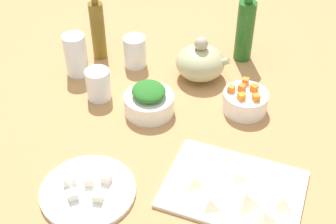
{
  "coord_description": "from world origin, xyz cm",
  "views": [
    {
      "loc": [
        26.45,
        -90.64,
        87.16
      ],
      "look_at": [
        0.0,
        0.0,
        8.0
      ],
      "focal_mm": 49.72,
      "sensor_mm": 36.0,
      "label": 1
    }
  ],
  "objects_px": {
    "drinking_glass_1": "(98,84)",
    "bowl_carrots": "(245,102)",
    "plate_tofu": "(88,191)",
    "bowl_greens": "(149,104)",
    "drinking_glass_2": "(135,52)",
    "teapot": "(200,62)",
    "bottle_0": "(245,30)",
    "drinking_glass_0": "(76,55)",
    "bottle_1": "(98,29)",
    "cutting_board": "(233,189)"
  },
  "relations": [
    {
      "from": "drinking_glass_0",
      "to": "drinking_glass_2",
      "type": "relative_size",
      "value": 1.34
    },
    {
      "from": "cutting_board",
      "to": "bowl_greens",
      "type": "height_order",
      "value": "bowl_greens"
    },
    {
      "from": "bottle_0",
      "to": "drinking_glass_2",
      "type": "bearing_deg",
      "value": -157.1
    },
    {
      "from": "bowl_greens",
      "to": "teapot",
      "type": "bearing_deg",
      "value": 64.54
    },
    {
      "from": "drinking_glass_0",
      "to": "bottle_1",
      "type": "bearing_deg",
      "value": 73.92
    },
    {
      "from": "bottle_0",
      "to": "drinking_glass_1",
      "type": "relative_size",
      "value": 2.58
    },
    {
      "from": "drinking_glass_2",
      "to": "bottle_1",
      "type": "bearing_deg",
      "value": 173.8
    },
    {
      "from": "drinking_glass_2",
      "to": "teapot",
      "type": "bearing_deg",
      "value": -1.48
    },
    {
      "from": "plate_tofu",
      "to": "bottle_1",
      "type": "relative_size",
      "value": 0.91
    },
    {
      "from": "plate_tofu",
      "to": "bowl_greens",
      "type": "height_order",
      "value": "bowl_greens"
    },
    {
      "from": "teapot",
      "to": "drinking_glass_0",
      "type": "height_order",
      "value": "teapot"
    },
    {
      "from": "plate_tofu",
      "to": "bowl_greens",
      "type": "distance_m",
      "value": 0.33
    },
    {
      "from": "plate_tofu",
      "to": "drinking_glass_2",
      "type": "xyz_separation_m",
      "value": [
        -0.07,
        0.53,
        0.04
      ]
    },
    {
      "from": "drinking_glass_2",
      "to": "bottle_0",
      "type": "bearing_deg",
      "value": 22.9
    },
    {
      "from": "cutting_board",
      "to": "drinking_glass_2",
      "type": "xyz_separation_m",
      "value": [
        -0.39,
        0.43,
        0.04
      ]
    },
    {
      "from": "teapot",
      "to": "drinking_glass_0",
      "type": "bearing_deg",
      "value": -166.59
    },
    {
      "from": "bottle_0",
      "to": "bottle_1",
      "type": "distance_m",
      "value": 0.46
    },
    {
      "from": "drinking_glass_1",
      "to": "bowl_carrots",
      "type": "bearing_deg",
      "value": 8.38
    },
    {
      "from": "cutting_board",
      "to": "teapot",
      "type": "bearing_deg",
      "value": 113.14
    },
    {
      "from": "teapot",
      "to": "drinking_glass_2",
      "type": "relative_size",
      "value": 1.66
    },
    {
      "from": "bowl_carrots",
      "to": "drinking_glass_2",
      "type": "relative_size",
      "value": 1.26
    },
    {
      "from": "cutting_board",
      "to": "teapot",
      "type": "xyz_separation_m",
      "value": [
        -0.18,
        0.42,
        0.05
      ]
    },
    {
      "from": "cutting_board",
      "to": "bottle_0",
      "type": "distance_m",
      "value": 0.58
    },
    {
      "from": "bottle_0",
      "to": "drinking_glass_2",
      "type": "height_order",
      "value": "bottle_0"
    },
    {
      "from": "bowl_greens",
      "to": "bottle_0",
      "type": "xyz_separation_m",
      "value": [
        0.21,
        0.35,
        0.08
      ]
    },
    {
      "from": "plate_tofu",
      "to": "bowl_carrots",
      "type": "xyz_separation_m",
      "value": [
        0.3,
        0.41,
        0.02
      ]
    },
    {
      "from": "plate_tofu",
      "to": "drinking_glass_0",
      "type": "relative_size",
      "value": 1.67
    },
    {
      "from": "plate_tofu",
      "to": "teapot",
      "type": "xyz_separation_m",
      "value": [
        0.14,
        0.53,
        0.05
      ]
    },
    {
      "from": "bowl_carrots",
      "to": "drinking_glass_1",
      "type": "relative_size",
      "value": 1.36
    },
    {
      "from": "cutting_board",
      "to": "bottle_1",
      "type": "distance_m",
      "value": 0.69
    },
    {
      "from": "drinking_glass_1",
      "to": "drinking_glass_2",
      "type": "relative_size",
      "value": 0.93
    },
    {
      "from": "bowl_carrots",
      "to": "drinking_glass_1",
      "type": "bearing_deg",
      "value": -171.62
    },
    {
      "from": "plate_tofu",
      "to": "bowl_greens",
      "type": "relative_size",
      "value": 1.6
    },
    {
      "from": "cutting_board",
      "to": "drinking_glass_1",
      "type": "height_order",
      "value": "drinking_glass_1"
    },
    {
      "from": "cutting_board",
      "to": "drinking_glass_0",
      "type": "distance_m",
      "value": 0.65
    },
    {
      "from": "plate_tofu",
      "to": "bottle_0",
      "type": "xyz_separation_m",
      "value": [
        0.25,
        0.67,
        0.1
      ]
    },
    {
      "from": "drinking_glass_1",
      "to": "bottle_0",
      "type": "bearing_deg",
      "value": 41.47
    },
    {
      "from": "bowl_greens",
      "to": "bowl_carrots",
      "type": "bearing_deg",
      "value": 18.09
    },
    {
      "from": "bottle_1",
      "to": "drinking_glass_1",
      "type": "relative_size",
      "value": 2.65
    },
    {
      "from": "bottle_0",
      "to": "plate_tofu",
      "type": "bearing_deg",
      "value": -110.57
    },
    {
      "from": "teapot",
      "to": "drinking_glass_1",
      "type": "xyz_separation_m",
      "value": [
        -0.26,
        -0.18,
        -0.01
      ]
    },
    {
      "from": "bowl_greens",
      "to": "bottle_1",
      "type": "xyz_separation_m",
      "value": [
        -0.24,
        0.22,
        0.07
      ]
    },
    {
      "from": "bottle_0",
      "to": "drinking_glass_2",
      "type": "xyz_separation_m",
      "value": [
        -0.32,
        -0.14,
        -0.05
      ]
    },
    {
      "from": "teapot",
      "to": "bottle_1",
      "type": "distance_m",
      "value": 0.34
    },
    {
      "from": "teapot",
      "to": "bowl_greens",
      "type": "bearing_deg",
      "value": -115.46
    },
    {
      "from": "teapot",
      "to": "drinking_glass_2",
      "type": "xyz_separation_m",
      "value": [
        -0.21,
        0.01,
        -0.0
      ]
    },
    {
      "from": "cutting_board",
      "to": "bowl_greens",
      "type": "bearing_deg",
      "value": 141.73
    },
    {
      "from": "cutting_board",
      "to": "bottle_1",
      "type": "bearing_deg",
      "value": 139.51
    },
    {
      "from": "drinking_glass_2",
      "to": "drinking_glass_0",
      "type": "bearing_deg",
      "value": -149.21
    },
    {
      "from": "teapot",
      "to": "bottle_1",
      "type": "bearing_deg",
      "value": 176.75
    }
  ]
}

